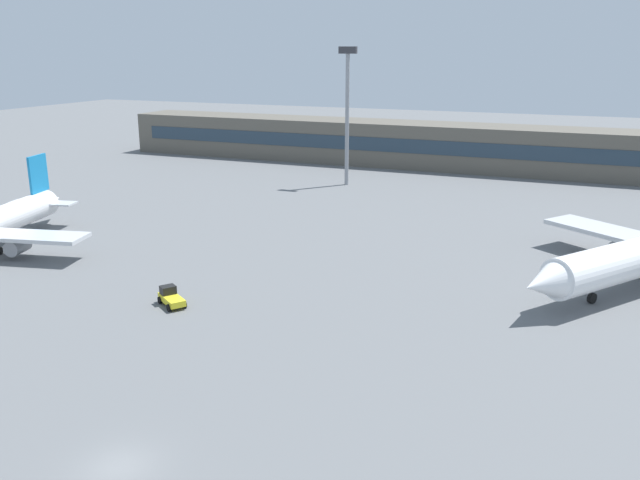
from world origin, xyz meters
TOP-DOWN VIEW (x-y plane):
  - ground_plane at (0.00, 40.00)m, footprint 400.00×400.00m
  - terminal_building at (0.00, 109.93)m, footprint 154.37×12.13m
  - baggage_tug_yellow at (-12.29, 23.08)m, footprint 3.82×3.27m
  - floodlight_tower_west at (-17.47, 85.41)m, footprint 3.20×0.80m

SIDE VIEW (x-z plane):
  - ground_plane at x=0.00m, z-range 0.00..0.00m
  - baggage_tug_yellow at x=-12.29m, z-range -0.08..1.67m
  - terminal_building at x=0.00m, z-range 0.00..9.00m
  - floodlight_tower_west at x=-17.47m, z-range 1.99..26.19m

